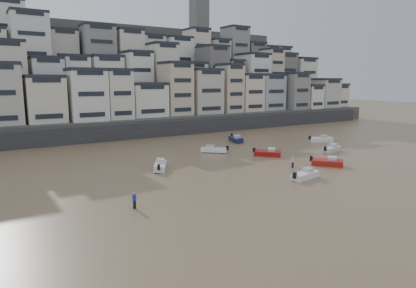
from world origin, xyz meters
TOP-DOWN VIEW (x-y plane):
  - ground at (0.00, 0.00)m, footprint 400.00×400.00m
  - harbor_wall at (10.00, 65.00)m, footprint 140.00×3.00m
  - hillside at (14.73, 104.84)m, footprint 141.04×66.00m
  - boat_h at (10.94, 41.48)m, footprint 4.83×4.80m
  - boat_f at (-2.86, 34.80)m, footprint 4.15×5.53m
  - boat_i at (21.34, 48.96)m, footprint 3.31×5.84m
  - boat_g at (36.69, 39.27)m, footprint 5.50×3.89m
  - boat_b at (19.75, 23.39)m, footprint 4.45×4.95m
  - boat_e at (16.96, 33.87)m, footprint 4.48×4.73m
  - boat_d at (29.33, 30.51)m, footprint 5.62×3.07m
  - boat_a at (11.16, 19.83)m, footprint 5.28×2.57m
  - person_blue at (-12.22, 20.89)m, footprint 0.44×0.44m
  - person_pink at (14.36, 25.28)m, footprint 0.44×0.44m

SIDE VIEW (x-z plane):
  - ground at x=0.00m, z-range 0.00..0.00m
  - boat_e at x=16.96m, z-range 0.00..1.34m
  - boat_b at x=19.75m, z-range 0.00..1.37m
  - boat_a at x=11.16m, z-range 0.00..1.38m
  - boat_h at x=10.94m, z-range 0.00..1.40m
  - boat_g at x=36.69m, z-range 0.00..1.44m
  - boat_d at x=29.33m, z-range 0.00..1.46m
  - boat_f at x=-2.86m, z-range 0.00..1.46m
  - boat_i at x=21.34m, z-range 0.00..1.51m
  - person_blue at x=-12.22m, z-range 0.00..1.74m
  - person_pink at x=14.36m, z-range 0.00..1.74m
  - harbor_wall at x=10.00m, z-range 0.00..3.50m
  - hillside at x=14.73m, z-range -11.99..38.01m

